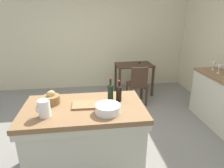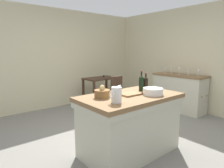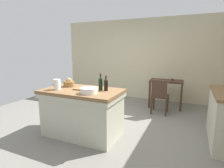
{
  "view_description": "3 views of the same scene",
  "coord_description": "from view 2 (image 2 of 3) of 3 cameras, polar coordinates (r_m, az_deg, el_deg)",
  "views": [
    {
      "loc": [
        -0.14,
        -2.65,
        1.96
      ],
      "look_at": [
        0.25,
        0.27,
        0.88
      ],
      "focal_mm": 31.14,
      "sensor_mm": 36.0,
      "label": 1
    },
    {
      "loc": [
        -2.18,
        -2.48,
        1.53
      ],
      "look_at": [
        0.15,
        0.34,
        0.9
      ],
      "focal_mm": 31.79,
      "sensor_mm": 36.0,
      "label": 2
    },
    {
      "loc": [
        1.65,
        -3.23,
        1.62
      ],
      "look_at": [
        0.07,
        0.27,
        0.88
      ],
      "focal_mm": 28.68,
      "sensor_mm": 36.0,
      "label": 3
    }
  ],
  "objects": [
    {
      "name": "wine_glass_far_right",
      "position": [
        5.49,
        15.08,
        4.32
      ],
      "size": [
        0.07,
        0.07,
        0.17
      ],
      "color": "white",
      "rests_on": "side_cabinet"
    },
    {
      "name": "wine_bottle_amber",
      "position": [
        3.17,
        8.4,
        0.3
      ],
      "size": [
        0.07,
        0.07,
        0.32
      ],
      "color": "black",
      "rests_on": "island_table"
    },
    {
      "name": "pitcher",
      "position": [
        2.44,
        1.27,
        -3.07
      ],
      "size": [
        0.17,
        0.13,
        0.24
      ],
      "color": "white",
      "rests_on": "island_table"
    },
    {
      "name": "wine_glass_left",
      "position": [
        5.14,
        21.09,
        3.65
      ],
      "size": [
        0.07,
        0.07,
        0.17
      ],
      "color": "white",
      "rests_on": "side_cabinet"
    },
    {
      "name": "wash_bowl",
      "position": [
        2.94,
        11.7,
        -2.09
      ],
      "size": [
        0.29,
        0.29,
        0.1
      ],
      "primitive_type": "cylinder",
      "color": "white",
      "rests_on": "island_table"
    },
    {
      "name": "island_table",
      "position": [
        3.0,
        5.12,
        -10.83
      ],
      "size": [
        1.49,
        0.86,
        0.89
      ],
      "color": "brown",
      "rests_on": "ground"
    },
    {
      "name": "writing_desk",
      "position": [
        5.49,
        -3.27,
        0.5
      ],
      "size": [
        0.92,
        0.6,
        0.83
      ],
      "color": "#3D281C",
      "rests_on": "ground"
    },
    {
      "name": "wine_glass_right",
      "position": [
        5.34,
        16.76,
        4.02
      ],
      "size": [
        0.07,
        0.07,
        0.16
      ],
      "color": "white",
      "rests_on": "side_cabinet"
    },
    {
      "name": "wine_glass_middle",
      "position": [
        5.19,
        18.8,
        3.94
      ],
      "size": [
        0.07,
        0.07,
        0.18
      ],
      "color": "white",
      "rests_on": "side_cabinet"
    },
    {
      "name": "wall_right",
      "position": [
        5.39,
        23.24,
        6.53
      ],
      "size": [
        0.12,
        5.2,
        2.6
      ],
      "primitive_type": "cube",
      "color": "beige",
      "rests_on": "ground"
    },
    {
      "name": "side_cabinet",
      "position": [
        5.32,
        18.63,
        -2.31
      ],
      "size": [
        0.52,
        1.33,
        0.93
      ],
      "color": "brown",
      "rests_on": "ground"
    },
    {
      "name": "wine_glass_far_left",
      "position": [
        5.01,
        23.57,
        3.34
      ],
      "size": [
        0.07,
        0.07,
        0.17
      ],
      "color": "white",
      "rests_on": "side_cabinet"
    },
    {
      "name": "wooden_chair",
      "position": [
        5.0,
        0.39,
        -2.29
      ],
      "size": [
        0.41,
        0.41,
        0.9
      ],
      "color": "#3D281C",
      "rests_on": "ground"
    },
    {
      "name": "wine_bottle_dark",
      "position": [
        3.25,
        9.66,
        0.25
      ],
      "size": [
        0.07,
        0.07,
        0.28
      ],
      "color": "black",
      "rests_on": "island_table"
    },
    {
      "name": "ground_plane",
      "position": [
        3.64,
        1.72,
        -15.1
      ],
      "size": [
        6.76,
        6.76,
        0.0
      ],
      "primitive_type": "plane",
      "color": "slate"
    },
    {
      "name": "wall_back",
      "position": [
        5.53,
        -16.36,
        6.99
      ],
      "size": [
        5.32,
        0.12,
        2.6
      ],
      "primitive_type": "cube",
      "color": "beige",
      "rests_on": "ground"
    },
    {
      "name": "cutting_board",
      "position": [
        2.9,
        5.25,
        -2.85
      ],
      "size": [
        0.32,
        0.24,
        0.02
      ],
      "primitive_type": "cube",
      "rotation": [
        0.0,
        0.0,
        -0.03
      ],
      "color": "olive",
      "rests_on": "island_table"
    },
    {
      "name": "bread_basket",
      "position": [
        2.71,
        -2.84,
        -2.61
      ],
      "size": [
        0.21,
        0.21,
        0.18
      ],
      "color": "brown",
      "rests_on": "island_table"
    }
  ]
}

